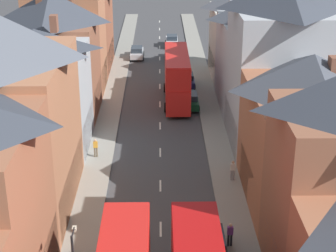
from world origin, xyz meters
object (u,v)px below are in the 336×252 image
at_px(pedestrian_mid_right, 233,169).
at_px(car_near_silver, 212,246).
at_px(car_near_blue, 172,41).
at_px(car_parked_left_a, 173,54).
at_px(car_mid_black, 190,100).
at_px(pedestrian_mid_left, 230,233).
at_px(pedestrian_far_left, 96,147).
at_px(double_decker_bus_lead, 177,77).
at_px(car_parked_right_a, 187,80).
at_px(car_mid_white, 137,52).

bearing_deg(pedestrian_mid_right, car_near_silver, -104.02).
height_order(car_near_blue, car_parked_left_a, car_near_blue).
distance_m(car_near_silver, car_mid_black, 26.27).
height_order(car_parked_left_a, pedestrian_mid_left, pedestrian_mid_left).
bearing_deg(pedestrian_far_left, double_decker_bus_lead, 62.35).
bearing_deg(double_decker_bus_lead, car_near_blue, 89.98).
relative_size(car_parked_right_a, pedestrian_far_left, 2.43).
height_order(car_near_blue, car_mid_black, car_near_blue).
bearing_deg(pedestrian_far_left, car_near_blue, 79.16).
bearing_deg(car_near_blue, pedestrian_mid_right, -84.88).
xyz_separation_m(car_near_blue, pedestrian_mid_right, (3.76, -41.94, 0.19)).
relative_size(car_near_blue, car_mid_white, 0.95).
distance_m(car_parked_right_a, car_mid_black, 6.85).
bearing_deg(car_mid_white, double_decker_bus_lead, -74.42).
bearing_deg(pedestrian_mid_left, car_mid_white, 99.50).
height_order(car_parked_left_a, car_parked_right_a, car_parked_right_a).
distance_m(car_near_blue, car_parked_left_a, 7.16).
xyz_separation_m(car_near_blue, pedestrian_far_left, (-7.21, -37.64, 0.19)).
xyz_separation_m(car_mid_white, pedestrian_mid_left, (7.43, -44.40, 0.24)).
relative_size(car_mid_black, pedestrian_far_left, 2.72).
bearing_deg(car_parked_left_a, pedestrian_far_left, -103.31).
distance_m(double_decker_bus_lead, car_mid_white, 18.33).
relative_size(car_mid_black, car_mid_white, 0.99).
height_order(double_decker_bus_lead, car_parked_right_a, double_decker_bus_lead).
xyz_separation_m(car_near_silver, pedestrian_far_left, (-8.51, 14.14, 0.19)).
xyz_separation_m(car_mid_black, pedestrian_far_left, (-8.51, -12.12, 0.22)).
height_order(car_parked_right_a, car_mid_white, car_parked_right_a).
relative_size(car_parked_left_a, pedestrian_mid_left, 2.85).
distance_m(pedestrian_mid_left, pedestrian_mid_right, 8.89).
relative_size(car_near_silver, car_mid_black, 0.96).
relative_size(car_mid_white, pedestrian_far_left, 2.74).
distance_m(car_near_blue, pedestrian_far_left, 38.32).
xyz_separation_m(car_parked_left_a, pedestrian_mid_right, (3.76, -34.77, 0.23)).
bearing_deg(pedestrian_mid_right, car_parked_right_a, 96.03).
bearing_deg(double_decker_bus_lead, pedestrian_far_left, -117.65).
height_order(pedestrian_mid_left, pedestrian_mid_right, same).
height_order(double_decker_bus_lead, pedestrian_mid_right, double_decker_bus_lead).
relative_size(double_decker_bus_lead, car_parked_right_a, 2.76).
distance_m(pedestrian_mid_right, pedestrian_far_left, 11.78).
bearing_deg(pedestrian_mid_right, pedestrian_mid_left, -97.97).
distance_m(car_parked_right_a, pedestrian_mid_left, 32.10).
bearing_deg(car_near_silver, car_parked_left_a, 91.67).
xyz_separation_m(car_near_blue, car_parked_left_a, (0.00, -7.16, -0.04)).
relative_size(double_decker_bus_lead, car_near_silver, 2.56).
bearing_deg(pedestrian_far_left, car_parked_left_a, 76.69).
xyz_separation_m(pedestrian_mid_right, pedestrian_far_left, (-10.97, 4.30, 0.00)).
xyz_separation_m(car_parked_right_a, pedestrian_far_left, (-8.51, -18.97, 0.23)).
bearing_deg(car_mid_white, car_parked_right_a, -63.28).
bearing_deg(car_parked_left_a, double_decker_bus_lead, -90.03).
xyz_separation_m(car_near_blue, car_near_silver, (1.30, -51.78, 0.01)).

